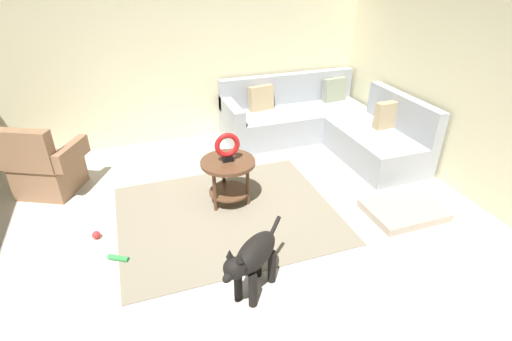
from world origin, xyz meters
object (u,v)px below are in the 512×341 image
at_px(dog, 253,258).
at_px(dog_toy_rope, 118,258).
at_px(side_table, 228,171).
at_px(sectional_couch, 323,125).
at_px(armchair, 45,168).
at_px(torus_sculpture, 227,146).
at_px(dog_bed_mat, 404,210).
at_px(dog_toy_ball, 96,235).

bearing_deg(dog, dog_toy_rope, 13.64).
bearing_deg(side_table, sectional_couch, 31.96).
distance_m(armchair, torus_sculpture, 2.20).
bearing_deg(torus_sculpture, armchair, 154.45).
xyz_separation_m(sectional_couch, side_table, (-1.75, -1.09, 0.12)).
height_order(armchair, side_table, armchair).
relative_size(dog_bed_mat, dog, 1.17).
bearing_deg(side_table, dog, -97.69).
distance_m(armchair, side_table, 2.16).
bearing_deg(dog_toy_rope, armchair, 115.06).
xyz_separation_m(side_table, dog, (-0.19, -1.37, -0.04)).
xyz_separation_m(side_table, dog_toy_ball, (-1.43, -0.18, -0.38)).
bearing_deg(dog, torus_sculpture, -47.42).
xyz_separation_m(sectional_couch, dog_toy_ball, (-3.19, -1.28, -0.25)).
distance_m(armchair, dog_toy_ball, 1.26).
distance_m(torus_sculpture, dog, 1.43).
bearing_deg(dog_bed_mat, dog, -164.56).
height_order(sectional_couch, dog_bed_mat, sectional_couch).
bearing_deg(dog, dog_toy_ball, 6.58).
bearing_deg(dog_toy_ball, sectional_couch, 21.83).
bearing_deg(armchair, dog_bed_mat, 0.61).
xyz_separation_m(dog, dog_toy_ball, (-1.25, 1.19, -0.34)).
relative_size(side_table, dog_toy_rope, 3.01).
distance_m(torus_sculpture, dog_toy_rope, 1.53).
xyz_separation_m(dog, dog_toy_rope, (-1.05, 0.78, -0.35)).
relative_size(side_table, dog_toy_ball, 7.44).
distance_m(sectional_couch, dog_bed_mat, 1.95).
xyz_separation_m(dog_bed_mat, dog_toy_rope, (-2.98, 0.25, -0.02)).
bearing_deg(armchair, sectional_couch, 28.76).
bearing_deg(torus_sculpture, dog_toy_ball, -172.75).
xyz_separation_m(sectional_couch, armchair, (-3.70, -0.16, 0.03)).
bearing_deg(dog, dog_bed_mat, -114.29).
bearing_deg(dog_bed_mat, dog_toy_ball, 168.27).
xyz_separation_m(armchair, side_table, (1.95, -0.93, 0.09)).
relative_size(armchair, dog_toy_rope, 4.94).
bearing_deg(dog_bed_mat, sectional_couch, 89.64).
relative_size(sectional_couch, dog, 3.28).
height_order(torus_sculpture, dog_toy_ball, torus_sculpture).
xyz_separation_m(sectional_couch, dog, (-1.94, -2.47, 0.09)).
distance_m(armchair, dog_toy_rope, 1.71).
distance_m(sectional_couch, armchair, 3.71).
height_order(sectional_couch, dog_toy_ball, sectional_couch).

